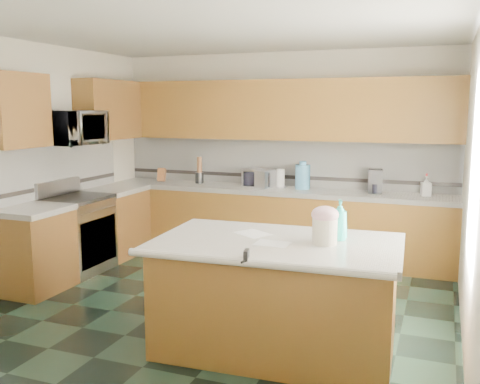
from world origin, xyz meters
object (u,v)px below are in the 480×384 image
at_px(coffee_maker, 375,181).
at_px(knife_block, 162,175).
at_px(soap_bottle_island, 340,220).
at_px(treat_jar, 325,231).
at_px(island_top, 277,244).
at_px(island_base, 277,299).
at_px(toaster_oven, 260,178).

bearing_deg(coffee_maker, knife_block, 173.37).
bearing_deg(soap_bottle_island, knife_block, 121.77).
bearing_deg(treat_jar, knife_block, 137.23).
xyz_separation_m(soap_bottle_island, knife_block, (-3.03, 2.53, -0.07)).
relative_size(island_top, treat_jar, 9.59).
bearing_deg(island_base, island_top, 176.98).
xyz_separation_m(treat_jar, knife_block, (-2.95, 2.71, -0.01)).
distance_m(island_top, toaster_oven, 2.94).
bearing_deg(island_base, coffee_maker, 78.18).
bearing_deg(island_top, island_base, -3.02).
distance_m(island_top, knife_block, 3.75).
xyz_separation_m(island_base, treat_jar, (0.38, 0.02, 0.59)).
relative_size(knife_block, toaster_oven, 0.47).
relative_size(island_base, knife_block, 9.75).
xyz_separation_m(island_base, toaster_oven, (-1.08, 2.73, 0.61)).
xyz_separation_m(island_base, knife_block, (-2.57, 2.73, 0.58)).
height_order(island_top, soap_bottle_island, soap_bottle_island).
relative_size(soap_bottle_island, coffee_maker, 1.11).
xyz_separation_m(knife_block, toaster_oven, (1.49, 0.00, 0.02)).
bearing_deg(island_base, knife_block, 130.33).
distance_m(island_top, treat_jar, 0.40).
distance_m(knife_block, coffee_maker, 3.00).
bearing_deg(treat_jar, soap_bottle_island, 64.78).
bearing_deg(island_top, knife_block, 130.33).
bearing_deg(knife_block, treat_jar, -55.39).
relative_size(toaster_oven, coffee_maker, 1.38).
xyz_separation_m(island_top, knife_block, (-2.57, 2.73, 0.12)).
xyz_separation_m(treat_jar, toaster_oven, (-1.46, 2.71, 0.02)).
distance_m(island_base, coffee_maker, 2.86).
height_order(island_top, coffee_maker, coffee_maker).
distance_m(island_base, toaster_oven, 3.00).
xyz_separation_m(island_top, coffee_maker, (0.43, 2.76, 0.18)).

